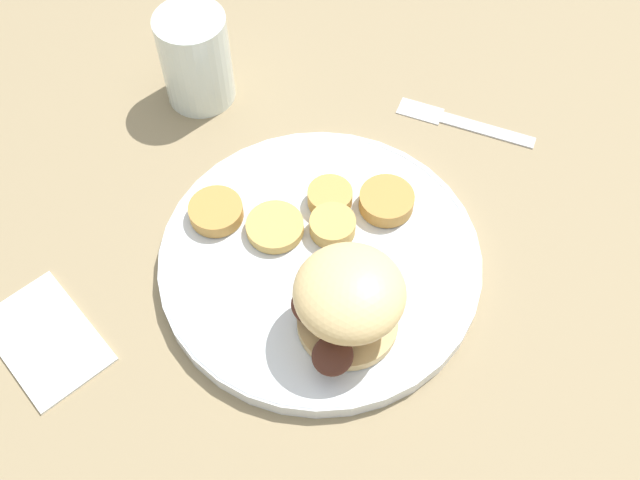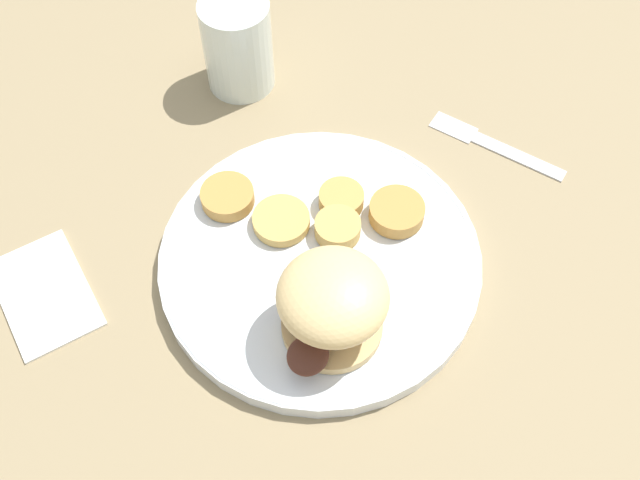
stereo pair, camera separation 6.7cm
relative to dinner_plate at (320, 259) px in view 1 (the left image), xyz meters
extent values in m
plane|color=#937F5B|center=(0.00, 0.00, -0.01)|extent=(4.00, 4.00, 0.00)
cylinder|color=white|center=(0.00, 0.00, 0.00)|extent=(0.30, 0.30, 0.02)
torus|color=white|center=(0.00, 0.00, 0.01)|extent=(0.30, 0.30, 0.01)
cylinder|color=tan|center=(0.05, -0.06, 0.01)|extent=(0.09, 0.09, 0.01)
ellipsoid|color=#563323|center=(0.02, -0.03, 0.03)|extent=(0.05, 0.05, 0.02)
ellipsoid|color=#4C281E|center=(0.05, -0.05, 0.03)|extent=(0.04, 0.03, 0.01)
ellipsoid|color=#4C281E|center=(0.05, -0.10, 0.03)|extent=(0.04, 0.04, 0.02)
ellipsoid|color=#4C281E|center=(0.02, -0.07, 0.03)|extent=(0.04, 0.05, 0.01)
ellipsoid|color=brown|center=(0.05, -0.06, 0.03)|extent=(0.06, 0.06, 0.02)
ellipsoid|color=#E5C17F|center=(0.05, -0.06, 0.07)|extent=(0.09, 0.09, 0.05)
cylinder|color=tan|center=(-0.05, 0.01, 0.01)|extent=(0.05, 0.05, 0.01)
cylinder|color=tan|center=(-0.02, 0.06, 0.02)|extent=(0.04, 0.04, 0.02)
cylinder|color=#BC8942|center=(-0.11, 0.00, 0.02)|extent=(0.05, 0.05, 0.01)
cylinder|color=tan|center=(0.00, 0.03, 0.02)|extent=(0.04, 0.04, 0.02)
cylinder|color=#BC8942|center=(0.04, 0.08, 0.02)|extent=(0.05, 0.05, 0.02)
cube|color=silver|center=(0.10, 0.23, -0.01)|extent=(0.10, 0.02, 0.00)
cube|color=silver|center=(0.02, 0.22, -0.01)|extent=(0.05, 0.03, 0.00)
cylinder|color=silver|center=(-0.21, 0.15, 0.04)|extent=(0.07, 0.07, 0.11)
cube|color=white|center=(-0.19, -0.17, -0.01)|extent=(0.14, 0.12, 0.01)
camera|label=1|loc=(0.15, -0.33, 0.60)|focal=42.00mm
camera|label=2|loc=(0.21, -0.30, 0.60)|focal=42.00mm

